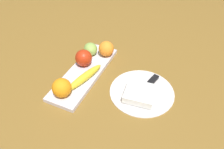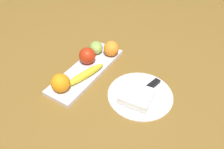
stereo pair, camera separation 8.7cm
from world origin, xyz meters
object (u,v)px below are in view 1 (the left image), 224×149
(grape_bunch, at_px, (91,49))
(fruit_tray, at_px, (85,73))
(orange_near_apple, at_px, (107,49))
(banana, at_px, (85,77))
(dinner_plate, at_px, (142,91))
(knife, at_px, (149,84))
(folded_napkin, at_px, (140,93))
(apple, at_px, (84,58))
(orange_near_banana, at_px, (62,88))

(grape_bunch, bearing_deg, fruit_tray, 15.57)
(orange_near_apple, height_order, grape_bunch, orange_near_apple)
(banana, distance_m, dinner_plate, 0.24)
(fruit_tray, height_order, knife, knife)
(grape_bunch, height_order, dinner_plate, grape_bunch)
(folded_napkin, bearing_deg, knife, 167.35)
(orange_near_apple, height_order, folded_napkin, orange_near_apple)
(knife, bearing_deg, dinner_plate, -7.12)
(folded_napkin, xyz_separation_m, knife, (-0.08, 0.02, -0.01))
(grape_bunch, bearing_deg, knife, 76.00)
(apple, distance_m, orange_near_apple, 0.12)
(orange_near_banana, height_order, knife, orange_near_banana)
(orange_near_banana, relative_size, knife, 0.42)
(grape_bunch, distance_m, knife, 0.33)
(orange_near_banana, height_order, dinner_plate, orange_near_banana)
(banana, xyz_separation_m, orange_near_banana, (0.11, -0.04, 0.02))
(dinner_plate, bearing_deg, grape_bunch, -112.45)
(knife, bearing_deg, orange_near_banana, -41.44)
(orange_near_apple, xyz_separation_m, folded_napkin, (0.18, 0.22, -0.03))
(dinner_plate, distance_m, folded_napkin, 0.04)
(orange_near_banana, bearing_deg, grape_bunch, -174.38)
(fruit_tray, relative_size, orange_near_banana, 5.46)
(orange_near_apple, height_order, dinner_plate, orange_near_apple)
(fruit_tray, bearing_deg, apple, -149.88)
(fruit_tray, distance_m, orange_near_apple, 0.16)
(grape_bunch, relative_size, folded_napkin, 0.63)
(banana, xyz_separation_m, knife, (-0.09, 0.25, -0.02))
(dinner_plate, bearing_deg, knife, 158.82)
(knife, bearing_deg, grape_bunch, -89.94)
(fruit_tray, distance_m, banana, 0.06)
(banana, height_order, orange_near_banana, orange_near_banana)
(fruit_tray, relative_size, dinner_plate, 1.58)
(apple, bearing_deg, orange_near_banana, 4.84)
(fruit_tray, relative_size, folded_napkin, 3.61)
(fruit_tray, xyz_separation_m, orange_near_banana, (0.15, -0.01, 0.05))
(fruit_tray, height_order, orange_near_banana, orange_near_banana)
(apple, distance_m, dinner_plate, 0.29)
(orange_near_apple, distance_m, dinner_plate, 0.27)
(banana, distance_m, orange_near_apple, 0.19)
(apple, xyz_separation_m, knife, (-0.00, 0.31, -0.04))
(dinner_plate, height_order, knife, knife)
(banana, height_order, orange_near_apple, orange_near_apple)
(grape_bunch, bearing_deg, orange_near_banana, 5.62)
(orange_near_banana, distance_m, folded_napkin, 0.30)
(apple, height_order, orange_near_banana, same)
(knife, bearing_deg, banana, -56.62)
(fruit_tray, distance_m, orange_near_banana, 0.16)
(banana, bearing_deg, grape_bunch, 35.65)
(fruit_tray, xyz_separation_m, orange_near_apple, (-0.15, 0.04, 0.04))
(orange_near_banana, bearing_deg, apple, -175.16)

